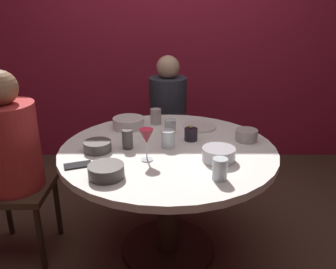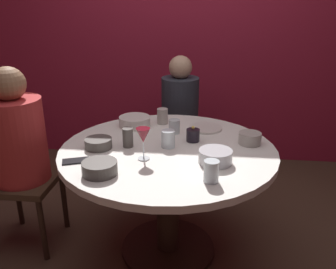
# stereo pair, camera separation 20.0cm
# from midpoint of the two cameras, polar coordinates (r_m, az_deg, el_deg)

# --- Properties ---
(ground_plane) EXTENTS (8.00, 8.00, 0.00)m
(ground_plane) POSITION_cam_midpoint_polar(r_m,az_deg,el_deg) (2.41, -2.50, -18.28)
(ground_plane) COLOR #4C3828
(back_wall) EXTENTS (6.00, 0.10, 2.60)m
(back_wall) POSITION_cam_midpoint_polar(r_m,az_deg,el_deg) (3.42, -1.72, 17.26)
(back_wall) COLOR maroon
(back_wall) RESTS_ON ground
(dining_table) EXTENTS (1.25, 1.25, 0.73)m
(dining_table) POSITION_cam_midpoint_polar(r_m,az_deg,el_deg) (2.09, -2.74, -6.24)
(dining_table) COLOR white
(dining_table) RESTS_ON ground
(seated_diner_left) EXTENTS (0.40, 0.40, 1.18)m
(seated_diner_left) POSITION_cam_midpoint_polar(r_m,az_deg,el_deg) (2.27, -26.78, -1.90)
(seated_diner_left) COLOR #3F2D1E
(seated_diner_left) RESTS_ON ground
(seated_diner_back) EXTENTS (0.40, 0.40, 1.12)m
(seated_diner_back) POSITION_cam_midpoint_polar(r_m,az_deg,el_deg) (2.90, -1.95, 4.45)
(seated_diner_back) COLOR #3F2D1E
(seated_diner_back) RESTS_ON ground
(candle_holder) EXTENTS (0.08, 0.08, 0.10)m
(candle_holder) POSITION_cam_midpoint_polar(r_m,az_deg,el_deg) (2.11, 1.07, 0.00)
(candle_holder) COLOR black
(candle_holder) RESTS_ON dining_table
(wine_glass) EXTENTS (0.08, 0.08, 0.18)m
(wine_glass) POSITION_cam_midpoint_polar(r_m,az_deg,el_deg) (1.83, -6.68, -0.60)
(wine_glass) COLOR silver
(wine_glass) RESTS_ON dining_table
(dinner_plate) EXTENTS (0.22, 0.22, 0.01)m
(dinner_plate) POSITION_cam_midpoint_polar(r_m,az_deg,el_deg) (2.34, 2.76, 1.24)
(dinner_plate) COLOR silver
(dinner_plate) RESTS_ON dining_table
(cell_phone) EXTENTS (0.16, 0.11, 0.01)m
(cell_phone) POSITION_cam_midpoint_polar(r_m,az_deg,el_deg) (1.89, -17.48, -4.86)
(cell_phone) COLOR black
(cell_phone) RESTS_ON dining_table
(bowl_serving_large) EXTENTS (0.18, 0.18, 0.07)m
(bowl_serving_large) POSITION_cam_midpoint_polar(r_m,az_deg,el_deg) (1.85, 5.23, -3.31)
(bowl_serving_large) COLOR #B7B7BC
(bowl_serving_large) RESTS_ON dining_table
(bowl_salad_center) EXTENTS (0.21, 0.21, 0.07)m
(bowl_salad_center) POSITION_cam_midpoint_polar(r_m,az_deg,el_deg) (2.36, -8.86, 1.88)
(bowl_salad_center) COLOR silver
(bowl_salad_center) RESTS_ON dining_table
(bowl_small_white) EXTENTS (0.17, 0.17, 0.06)m
(bowl_small_white) POSITION_cam_midpoint_polar(r_m,az_deg,el_deg) (1.73, -13.38, -5.91)
(bowl_small_white) COLOR #4C4742
(bowl_small_white) RESTS_ON dining_table
(bowl_sauce_side) EXTENTS (0.13, 0.13, 0.07)m
(bowl_sauce_side) POSITION_cam_midpoint_polar(r_m,az_deg,el_deg) (2.14, 10.13, -0.16)
(bowl_sauce_side) COLOR #B2ADA3
(bowl_sauce_side) RESTS_ON dining_table
(bowl_rice_portion) EXTENTS (0.16, 0.16, 0.06)m
(bowl_rice_portion) POSITION_cam_midpoint_polar(r_m,az_deg,el_deg) (2.03, -14.22, -1.92)
(bowl_rice_portion) COLOR #4C4742
(bowl_rice_portion) RESTS_ON dining_table
(cup_near_candle) EXTENTS (0.07, 0.07, 0.11)m
(cup_near_candle) POSITION_cam_midpoint_polar(r_m,az_deg,el_deg) (1.66, 5.05, -5.72)
(cup_near_candle) COLOR silver
(cup_near_candle) RESTS_ON dining_table
(cup_by_left_diner) EXTENTS (0.07, 0.07, 0.11)m
(cup_by_left_diner) POSITION_cam_midpoint_polar(r_m,az_deg,el_deg) (2.40, -4.38, 2.91)
(cup_by_left_diner) COLOR #B2ADA3
(cup_by_left_diner) RESTS_ON dining_table
(cup_by_right_diner) EXTENTS (0.08, 0.08, 0.10)m
(cup_by_right_diner) POSITION_cam_midpoint_polar(r_m,az_deg,el_deg) (2.01, -2.91, -0.77)
(cup_by_right_diner) COLOR silver
(cup_by_right_diner) RESTS_ON dining_table
(cup_center_front) EXTENTS (0.07, 0.07, 0.09)m
(cup_center_front) POSITION_cam_midpoint_polar(r_m,az_deg,el_deg) (2.23, -2.18, 1.31)
(cup_center_front) COLOR silver
(cup_center_front) RESTS_ON dining_table
(cup_far_edge) EXTENTS (0.06, 0.06, 0.11)m
(cup_far_edge) POSITION_cam_midpoint_polar(r_m,az_deg,el_deg) (2.02, -9.48, -0.81)
(cup_far_edge) COLOR #4C4742
(cup_far_edge) RESTS_ON dining_table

